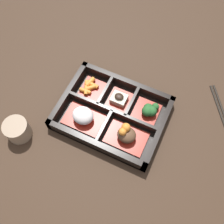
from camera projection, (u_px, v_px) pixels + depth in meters
ground_plane at (112, 116)px, 0.74m from camera, size 3.00×3.00×0.00m
bento_base at (112, 115)px, 0.73m from camera, size 0.29×0.22×0.01m
bento_rim at (112, 112)px, 0.72m from camera, size 0.29×0.22×0.04m
bowl_stew at (126, 135)px, 0.68m from camera, size 0.11×0.07×0.05m
bowl_rice at (83, 116)px, 0.70m from camera, size 0.11×0.07×0.04m
bowl_greens at (149, 110)px, 0.72m from camera, size 0.07×0.07×0.04m
bowl_tofu at (118, 99)px, 0.74m from camera, size 0.06×0.07×0.03m
bowl_carrots at (90, 88)px, 0.76m from camera, size 0.06×0.07×0.02m
tea_cup at (17, 130)px, 0.69m from camera, size 0.06×0.06×0.05m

